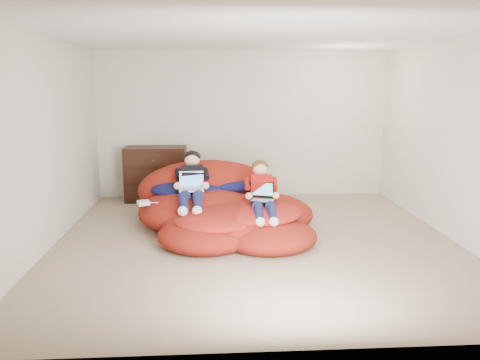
# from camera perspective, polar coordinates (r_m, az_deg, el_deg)

# --- Properties ---
(room_shell) EXTENTS (5.10, 5.10, 2.77)m
(room_shell) POSITION_cam_1_polar(r_m,az_deg,el_deg) (5.90, 1.94, -5.40)
(room_shell) COLOR tan
(room_shell) RESTS_ON ground
(dresser) EXTENTS (1.03, 0.58, 0.92)m
(dresser) POSITION_cam_1_polar(r_m,az_deg,el_deg) (8.04, -10.18, 0.75)
(dresser) COLOR black
(dresser) RESTS_ON ground
(beanbag_pile) EXTENTS (2.47, 2.34, 0.95)m
(beanbag_pile) POSITION_cam_1_polar(r_m,az_deg,el_deg) (6.39, -2.27, -3.63)
(beanbag_pile) COLOR maroon
(beanbag_pile) RESTS_ON ground
(cream_pillow) EXTENTS (0.49, 0.31, 0.31)m
(cream_pillow) POSITION_cam_1_polar(r_m,az_deg,el_deg) (7.01, -6.33, 0.64)
(cream_pillow) COLOR white
(cream_pillow) RESTS_ON beanbag_pile
(older_boy) EXTENTS (0.35, 1.14, 0.68)m
(older_boy) POSITION_cam_1_polar(r_m,az_deg,el_deg) (6.35, -5.92, -0.04)
(older_boy) COLOR black
(older_boy) RESTS_ON beanbag_pile
(younger_boy) EXTENTS (0.30, 1.00, 0.66)m
(younger_boy) POSITION_cam_1_polar(r_m,az_deg,el_deg) (5.99, 2.70, -1.26)
(younger_boy) COLOR #AA150F
(younger_boy) RESTS_ON beanbag_pile
(laptop_white) EXTENTS (0.33, 0.28, 0.24)m
(laptop_white) POSITION_cam_1_polar(r_m,az_deg,el_deg) (6.26, -5.95, -0.61)
(laptop_white) COLOR white
(laptop_white) RESTS_ON older_boy
(laptop_black) EXTENTS (0.37, 0.38, 0.23)m
(laptop_black) POSITION_cam_1_polar(r_m,az_deg,el_deg) (5.94, 2.76, -1.90)
(laptop_black) COLOR black
(laptop_black) RESTS_ON younger_boy
(power_adapter) EXTENTS (0.18, 0.18, 0.05)m
(power_adapter) POSITION_cam_1_polar(r_m,az_deg,el_deg) (6.26, -11.70, -2.74)
(power_adapter) COLOR white
(power_adapter) RESTS_ON beanbag_pile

